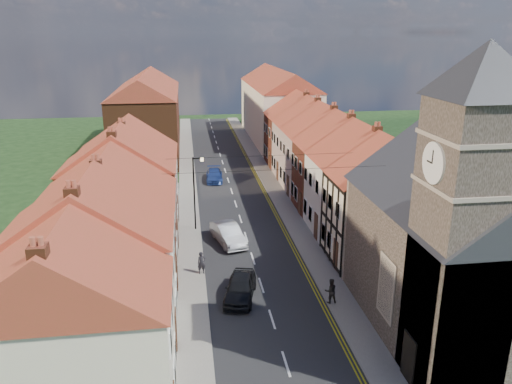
{
  "coord_description": "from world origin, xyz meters",
  "views": [
    {
      "loc": [
        -4.35,
        -18.15,
        15.4
      ],
      "look_at": [
        0.88,
        18.6,
        3.5
      ],
      "focal_mm": 35.0,
      "sensor_mm": 36.0,
      "label": 1
    }
  ],
  "objects_px": {
    "car_mid": "(228,234)",
    "pedestrian_left": "(202,263)",
    "car_far": "(214,175)",
    "lamppost": "(195,189)",
    "car_near": "(240,287)",
    "pedestrian_right": "(331,291)",
    "church": "(466,232)"
  },
  "relations": [
    {
      "from": "car_far",
      "to": "lamppost",
      "type": "bearing_deg",
      "value": -96.93
    },
    {
      "from": "car_mid",
      "to": "car_far",
      "type": "bearing_deg",
      "value": 75.63
    },
    {
      "from": "car_mid",
      "to": "car_far",
      "type": "xyz_separation_m",
      "value": [
        0.0,
        17.0,
        -0.14
      ]
    },
    {
      "from": "car_near",
      "to": "pedestrian_right",
      "type": "bearing_deg",
      "value": -2.0
    },
    {
      "from": "church",
      "to": "car_far",
      "type": "relative_size",
      "value": 3.57
    },
    {
      "from": "car_far",
      "to": "church",
      "type": "bearing_deg",
      "value": -68.06
    },
    {
      "from": "lamppost",
      "to": "car_near",
      "type": "relative_size",
      "value": 1.42
    },
    {
      "from": "lamppost",
      "to": "car_mid",
      "type": "distance_m",
      "value": 4.7
    },
    {
      "from": "car_far",
      "to": "pedestrian_right",
      "type": "distance_m",
      "value": 27.35
    },
    {
      "from": "car_mid",
      "to": "pedestrian_left",
      "type": "xyz_separation_m",
      "value": [
        -2.2,
        -5.02,
        0.13
      ]
    },
    {
      "from": "lamppost",
      "to": "pedestrian_right",
      "type": "height_order",
      "value": "lamppost"
    },
    {
      "from": "car_mid",
      "to": "car_near",
      "type": "bearing_deg",
      "value": -104.37
    },
    {
      "from": "church",
      "to": "car_near",
      "type": "xyz_separation_m",
      "value": [
        -10.86,
        5.29,
        -5.16
      ]
    },
    {
      "from": "lamppost",
      "to": "car_far",
      "type": "distance_m",
      "value": 14.49
    },
    {
      "from": "lamppost",
      "to": "pedestrian_left",
      "type": "bearing_deg",
      "value": -89.2
    },
    {
      "from": "car_mid",
      "to": "pedestrian_right",
      "type": "distance_m",
      "value": 11.14
    },
    {
      "from": "pedestrian_right",
      "to": "lamppost",
      "type": "bearing_deg",
      "value": -61.43
    },
    {
      "from": "church",
      "to": "lamppost",
      "type": "height_order",
      "value": "church"
    },
    {
      "from": "car_near",
      "to": "car_far",
      "type": "distance_m",
      "value": 25.38
    },
    {
      "from": "lamppost",
      "to": "car_near",
      "type": "distance_m",
      "value": 11.95
    },
    {
      "from": "car_near",
      "to": "church",
      "type": "bearing_deg",
      "value": -12.24
    },
    {
      "from": "car_mid",
      "to": "pedestrian_left",
      "type": "bearing_deg",
      "value": -128.05
    },
    {
      "from": "car_far",
      "to": "pedestrian_left",
      "type": "xyz_separation_m",
      "value": [
        -2.2,
        -22.01,
        0.26
      ]
    },
    {
      "from": "car_mid",
      "to": "pedestrian_right",
      "type": "height_order",
      "value": "pedestrian_right"
    },
    {
      "from": "car_mid",
      "to": "pedestrian_left",
      "type": "relative_size",
      "value": 3.0
    },
    {
      "from": "car_far",
      "to": "pedestrian_right",
      "type": "xyz_separation_m",
      "value": [
        5.2,
        -26.85,
        0.27
      ]
    },
    {
      "from": "church",
      "to": "lamppost",
      "type": "relative_size",
      "value": 2.53
    },
    {
      "from": "car_near",
      "to": "pedestrian_left",
      "type": "distance_m",
      "value": 4.03
    },
    {
      "from": "lamppost",
      "to": "car_mid",
      "type": "xyz_separation_m",
      "value": [
        2.31,
        -3.0,
        -2.78
      ]
    },
    {
      "from": "car_far",
      "to": "pedestrian_right",
      "type": "bearing_deg",
      "value": -76.6
    },
    {
      "from": "car_far",
      "to": "pedestrian_left",
      "type": "distance_m",
      "value": 22.12
    },
    {
      "from": "car_near",
      "to": "car_mid",
      "type": "xyz_separation_m",
      "value": [
        0.0,
        8.38,
        0.03
      ]
    }
  ]
}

